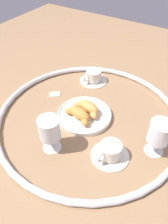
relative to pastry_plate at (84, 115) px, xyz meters
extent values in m
plane|color=#997551|center=(-0.02, 0.00, -0.01)|extent=(2.20, 2.20, 0.00)
torus|color=silver|center=(-0.02, 0.00, 0.00)|extent=(0.76, 0.76, 0.02)
cylinder|color=silver|center=(0.00, 0.00, 0.00)|extent=(0.23, 0.23, 0.02)
torus|color=silver|center=(0.00, 0.00, 0.01)|extent=(0.23, 0.23, 0.01)
ellipsoid|color=#D6994C|center=(0.00, -0.03, 0.03)|extent=(0.11, 0.07, 0.04)
ellipsoid|color=#D6994C|center=(0.04, -0.02, 0.02)|extent=(0.05, 0.04, 0.03)
ellipsoid|color=#D6994C|center=(-0.04, -0.01, 0.02)|extent=(0.05, 0.05, 0.03)
ellipsoid|color=#CC893D|center=(0.00, 0.03, 0.03)|extent=(0.11, 0.07, 0.04)
ellipsoid|color=#CC893D|center=(0.05, 0.03, 0.02)|extent=(0.05, 0.04, 0.03)
ellipsoid|color=#CC893D|center=(-0.03, 0.05, 0.02)|extent=(0.05, 0.05, 0.03)
cylinder|color=silver|center=(0.10, -0.25, -0.01)|extent=(0.14, 0.14, 0.01)
cylinder|color=silver|center=(0.10, -0.25, 0.02)|extent=(0.08, 0.08, 0.05)
cylinder|color=brown|center=(0.10, -0.25, 0.05)|extent=(0.07, 0.07, 0.01)
torus|color=silver|center=(0.11, -0.21, 0.03)|extent=(0.02, 0.04, 0.04)
cylinder|color=silver|center=(-0.18, 0.12, -0.01)|extent=(0.14, 0.14, 0.01)
cylinder|color=silver|center=(-0.18, 0.12, 0.02)|extent=(0.08, 0.08, 0.05)
cylinder|color=brown|center=(-0.18, 0.12, 0.05)|extent=(0.07, 0.07, 0.01)
torus|color=silver|center=(-0.17, 0.16, 0.03)|extent=(0.02, 0.04, 0.04)
cylinder|color=white|center=(0.01, 0.20, -0.01)|extent=(0.07, 0.07, 0.01)
cylinder|color=white|center=(0.01, 0.20, 0.02)|extent=(0.01, 0.01, 0.05)
cylinder|color=white|center=(0.01, 0.20, 0.09)|extent=(0.08, 0.08, 0.08)
cylinder|color=yellow|center=(0.01, 0.20, 0.08)|extent=(0.07, 0.07, 0.06)
cylinder|color=white|center=(-0.30, 0.01, -0.01)|extent=(0.07, 0.07, 0.01)
cylinder|color=white|center=(-0.30, 0.01, 0.02)|extent=(0.01, 0.01, 0.05)
cylinder|color=white|center=(-0.30, 0.01, 0.09)|extent=(0.08, 0.08, 0.08)
cylinder|color=#E0CC4C|center=(-0.30, 0.01, 0.08)|extent=(0.07, 0.07, 0.07)
cube|color=white|center=(0.20, -0.06, -0.01)|extent=(0.06, 0.06, 0.01)
camera|label=1|loc=(-0.35, 0.56, 0.63)|focal=35.35mm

